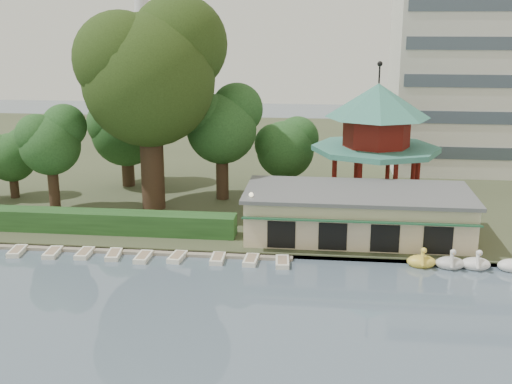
% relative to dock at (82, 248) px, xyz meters
% --- Properties ---
extents(ground_plane, '(220.00, 220.00, 0.00)m').
position_rel_dock_xyz_m(ground_plane, '(12.00, -17.20, -0.12)').
color(ground_plane, slate).
rests_on(ground_plane, ground).
extents(shore, '(220.00, 70.00, 0.40)m').
position_rel_dock_xyz_m(shore, '(12.00, 34.80, 0.08)').
color(shore, '#424930').
rests_on(shore, ground).
extents(embankment, '(220.00, 0.60, 0.30)m').
position_rel_dock_xyz_m(embankment, '(12.00, 0.10, 0.03)').
color(embankment, gray).
rests_on(embankment, ground).
extents(dock, '(34.00, 1.60, 0.24)m').
position_rel_dock_xyz_m(dock, '(0.00, 0.00, 0.00)').
color(dock, gray).
rests_on(dock, ground).
extents(boathouse, '(18.60, 9.39, 3.90)m').
position_rel_dock_xyz_m(boathouse, '(22.00, 4.77, 2.25)').
color(boathouse, beige).
rests_on(boathouse, shore).
extents(pavilion, '(12.40, 12.40, 13.50)m').
position_rel_dock_xyz_m(pavilion, '(24.00, 14.80, 7.36)').
color(pavilion, beige).
rests_on(pavilion, shore).
extents(hedge, '(30.00, 2.00, 1.80)m').
position_rel_dock_xyz_m(hedge, '(-3.00, 3.30, 1.18)').
color(hedge, '#275223').
rests_on(hedge, shore).
extents(lamp_post, '(0.36, 0.36, 4.28)m').
position_rel_dock_xyz_m(lamp_post, '(13.50, 1.80, 3.22)').
color(lamp_post, black).
rests_on(lamp_post, shore).
extents(big_tree, '(13.39, 12.48, 19.83)m').
position_rel_dock_xyz_m(big_tree, '(3.17, 11.00, 13.42)').
color(big_tree, '#3A281C').
rests_on(big_tree, shore).
extents(small_trees, '(39.35, 16.68, 11.52)m').
position_rel_dock_xyz_m(small_trees, '(0.06, 15.19, 6.56)').
color(small_trees, '#3A281C').
rests_on(small_trees, shore).
extents(swan_boats, '(13.66, 2.02, 1.92)m').
position_rel_dock_xyz_m(swan_boats, '(32.84, -0.66, 0.28)').
color(swan_boats, '#FFDB48').
rests_on(swan_boats, ground).
extents(moored_rowboats, '(32.50, 2.73, 0.36)m').
position_rel_dock_xyz_m(moored_rowboats, '(0.59, -1.37, 0.06)').
color(moored_rowboats, white).
rests_on(moored_rowboats, ground).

